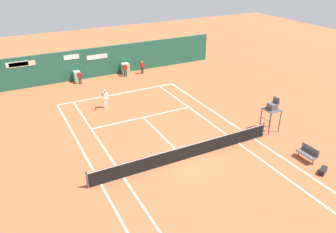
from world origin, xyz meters
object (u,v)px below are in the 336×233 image
tennis_ball_by_sideline (169,106)px  tennis_ball_mid_court (144,97)px  ball_kid_left_post (125,69)px  ball_kid_centre_post (80,77)px  umpire_chair (272,109)px  equipment_bag (323,170)px  ball_kid_right_post (142,66)px  player_on_baseline (105,97)px  tennis_ball_near_service_line (145,151)px  player_bench (308,152)px

tennis_ball_by_sideline → tennis_ball_mid_court: (-1.04, 2.69, 0.00)m
ball_kid_left_post → tennis_ball_mid_court: size_ratio=19.97×
ball_kid_centre_post → ball_kid_left_post: bearing=-168.9°
umpire_chair → ball_kid_centre_post: umpire_chair is taller
umpire_chair → tennis_ball_by_sideline: size_ratio=36.46×
umpire_chair → tennis_ball_mid_court: umpire_chair is taller
equipment_bag → ball_kid_left_post: (-4.05, 20.48, 0.62)m
ball_kid_right_post → umpire_chair: bearing=100.5°
player_on_baseline → ball_kid_centre_post: size_ratio=1.40×
ball_kid_left_post → tennis_ball_near_service_line: size_ratio=19.97×
ball_kid_centre_post → ball_kid_left_post: ball_kid_left_post is taller
umpire_chair → ball_kid_left_post: (-4.79, 15.29, -0.90)m
equipment_bag → ball_kid_right_post: (-2.23, 20.48, 0.61)m
equipment_bag → ball_kid_right_post: 20.61m
umpire_chair → player_bench: (-0.54, -3.83, -1.17)m
ball_kid_centre_post → tennis_ball_near_service_line: (0.50, -13.79, -0.69)m
umpire_chair → ball_kid_left_post: size_ratio=1.83×
player_bench → tennis_ball_mid_court: 14.20m
ball_kid_centre_post → ball_kid_right_post: (6.38, 0.00, 0.05)m
ball_kid_centre_post → tennis_ball_mid_court: ball_kid_centre_post is taller
ball_kid_centre_post → player_bench: bearing=125.8°
player_on_baseline → ball_kid_left_post: 7.58m
ball_kid_centre_post → umpire_chair: bearing=132.5°
ball_kid_right_post → tennis_ball_by_sideline: size_ratio=19.71×
ball_kid_centre_post → ball_kid_right_post: bearing=-168.9°
player_on_baseline → tennis_ball_near_service_line: (0.08, -7.44, -0.89)m
umpire_chair → ball_kid_centre_post: 17.95m
ball_kid_right_post → tennis_ball_mid_court: size_ratio=19.71×
ball_kid_left_post → ball_kid_right_post: ball_kid_left_post is taller
umpire_chair → player_on_baseline: size_ratio=1.41×
player_on_baseline → ball_kid_centre_post: (-0.42, 6.35, -0.19)m
tennis_ball_by_sideline → ball_kid_right_post: bearing=80.9°
player_bench → ball_kid_left_post: 19.59m
tennis_ball_near_service_line → player_bench: bearing=-32.7°
equipment_bag → player_on_baseline: bearing=120.1°
equipment_bag → ball_kid_left_post: ball_kid_left_post is taller
ball_kid_left_post → tennis_ball_near_service_line: 14.39m
equipment_bag → ball_kid_centre_post: ball_kid_centre_post is taller
equipment_bag → tennis_ball_by_sideline: equipment_bag is taller
player_on_baseline → ball_kid_right_post: size_ratio=1.31×
ball_kid_centre_post → ball_kid_left_post: (4.56, 0.00, 0.06)m
equipment_bag → ball_kid_right_post: size_ratio=0.64×
umpire_chair → ball_kid_right_post: size_ratio=1.85×
umpire_chair → player_bench: 4.04m
player_bench → equipment_bag: player_bench is taller
player_bench → tennis_ball_near_service_line: size_ratio=18.20×
ball_kid_left_post → tennis_ball_mid_court: ball_kid_left_post is taller
umpire_chair → ball_kid_right_post: 15.60m
ball_kid_right_post → tennis_ball_mid_court: ball_kid_right_post is taller
umpire_chair → tennis_ball_mid_court: bearing=29.5°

